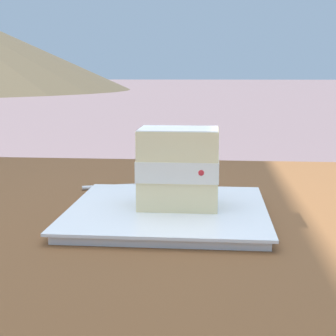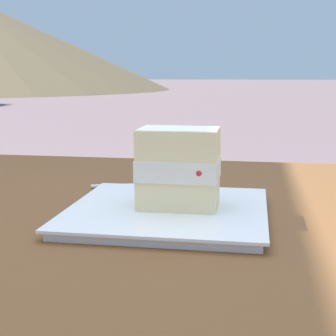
# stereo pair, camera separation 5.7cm
# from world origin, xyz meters

# --- Properties ---
(patio_table) EXTENTS (1.64, 1.00, 0.70)m
(patio_table) POSITION_xyz_m (0.00, 0.00, 0.62)
(patio_table) COLOR brown
(patio_table) RESTS_ON ground
(dessert_plate) EXTENTS (0.29, 0.29, 0.02)m
(dessert_plate) POSITION_xyz_m (-0.14, 0.01, 0.70)
(dessert_plate) COLOR white
(dessert_plate) RESTS_ON patio_table
(cake_slice) EXTENTS (0.12, 0.09, 0.12)m
(cake_slice) POSITION_xyz_m (-0.16, 0.01, 0.77)
(cake_slice) COLOR beige
(cake_slice) RESTS_ON dessert_plate
(dessert_fork) EXTENTS (0.17, 0.07, 0.01)m
(dessert_fork) POSITION_xyz_m (-0.06, -0.18, 0.70)
(dessert_fork) COLOR silver
(dessert_fork) RESTS_ON patio_table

